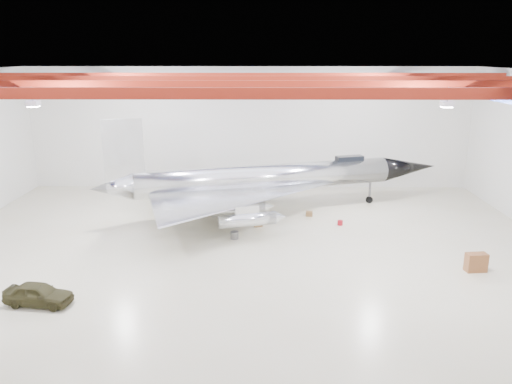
{
  "coord_description": "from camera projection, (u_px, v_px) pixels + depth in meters",
  "views": [
    {
      "loc": [
        1.09,
        -30.31,
        11.96
      ],
      "look_at": [
        0.73,
        2.0,
        3.07
      ],
      "focal_mm": 35.0,
      "sensor_mm": 36.0,
      "label": 1
    }
  ],
  "objects": [
    {
      "name": "parts_bin",
      "position": [
        309.0,
        214.0,
        38.34
      ],
      "size": [
        0.56,
        0.47,
        0.36
      ],
      "primitive_type": "cube",
      "rotation": [
        0.0,
        0.0,
        -0.11
      ],
      "color": "olive",
      "rests_on": "floor"
    },
    {
      "name": "wall_back",
      "position": [
        250.0,
        129.0,
        45.41
      ],
      "size": [
        40.0,
        0.0,
        40.0
      ],
      "primitive_type": "plane",
      "rotation": [
        1.57,
        0.0,
        0.0
      ],
      "color": "silver",
      "rests_on": "floor"
    },
    {
      "name": "desk",
      "position": [
        476.0,
        262.0,
        28.43
      ],
      "size": [
        1.24,
        0.72,
        1.08
      ],
      "primitive_type": "cube",
      "rotation": [
        0.0,
        0.0,
        0.11
      ],
      "color": "brown",
      "rests_on": "floor"
    },
    {
      "name": "crate_ply",
      "position": [
        170.0,
        219.0,
        37.12
      ],
      "size": [
        0.59,
        0.53,
        0.35
      ],
      "primitive_type": "cube",
      "rotation": [
        0.0,
        0.0,
        -0.29
      ],
      "color": "olive",
      "rests_on": "floor"
    },
    {
      "name": "oil_barrel",
      "position": [
        258.0,
        223.0,
        36.02
      ],
      "size": [
        0.73,
        0.65,
        0.42
      ],
      "primitive_type": "cube",
      "rotation": [
        0.0,
        0.0,
        0.33
      ],
      "color": "olive",
      "rests_on": "floor"
    },
    {
      "name": "floor",
      "position": [
        244.0,
        246.0,
        32.41
      ],
      "size": [
        40.0,
        40.0,
        0.0
      ],
      "primitive_type": "plane",
      "color": "beige",
      "rests_on": "ground"
    },
    {
      "name": "crate_small",
      "position": [
        195.0,
        207.0,
        40.05
      ],
      "size": [
        0.48,
        0.43,
        0.28
      ],
      "primitive_type": "cube",
      "rotation": [
        0.0,
        0.0,
        0.32
      ],
      "color": "#59595B",
      "rests_on": "floor"
    },
    {
      "name": "ceiling_structure",
      "position": [
        243.0,
        84.0,
        29.67
      ],
      "size": [
        39.5,
        29.5,
        1.08
      ],
      "color": "maroon",
      "rests_on": "ceiling"
    },
    {
      "name": "ceiling",
      "position": [
        243.0,
        72.0,
        29.49
      ],
      "size": [
        40.0,
        40.0,
        0.0
      ],
      "primitive_type": "plane",
      "rotation": [
        3.14,
        0.0,
        0.0
      ],
      "color": "#0A0F38",
      "rests_on": "wall_back"
    },
    {
      "name": "engine_drum",
      "position": [
        235.0,
        235.0,
        33.58
      ],
      "size": [
        0.6,
        0.6,
        0.49
      ],
      "primitive_type": "cylinder",
      "rotation": [
        0.0,
        0.0,
        -0.11
      ],
      "color": "#59595B",
      "rests_on": "floor"
    },
    {
      "name": "tool_chest",
      "position": [
        340.0,
        223.0,
        36.28
      ],
      "size": [
        0.51,
        0.51,
        0.35
      ],
      "primitive_type": "cylinder",
      "rotation": [
        0.0,
        0.0,
        0.43
      ],
      "color": "maroon",
      "rests_on": "floor"
    },
    {
      "name": "toolbox_red",
      "position": [
        205.0,
        205.0,
        40.7
      ],
      "size": [
        0.44,
        0.35,
        0.3
      ],
      "primitive_type": "cube",
      "rotation": [
        0.0,
        0.0,
        -0.03
      ],
      "color": "maroon",
      "rests_on": "floor"
    },
    {
      "name": "jeep",
      "position": [
        38.0,
        294.0,
        24.61
      ],
      "size": [
        3.5,
        1.77,
        1.14
      ],
      "primitive_type": "imported",
      "rotation": [
        0.0,
        0.0,
        1.44
      ],
      "color": "#34311A",
      "rests_on": "floor"
    },
    {
      "name": "jet_aircraft",
      "position": [
        265.0,
        181.0,
        38.66
      ],
      "size": [
        27.52,
        20.0,
        7.68
      ],
      "rotation": [
        0.0,
        0.0,
        0.29
      ],
      "color": "silver",
      "rests_on": "floor"
    }
  ]
}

